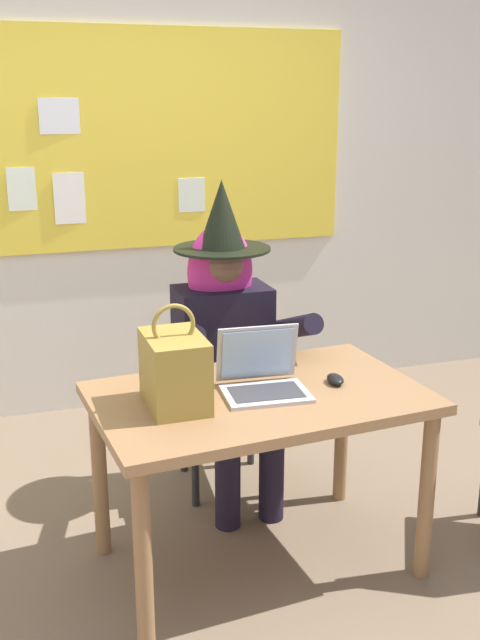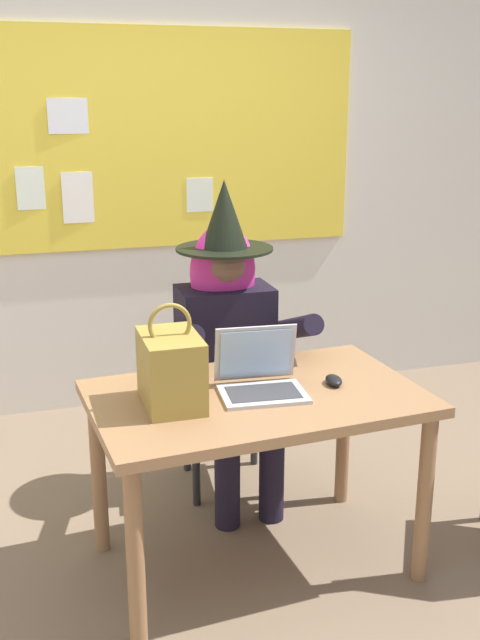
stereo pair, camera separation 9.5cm
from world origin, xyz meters
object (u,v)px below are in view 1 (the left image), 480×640
object	(u,v)px
computer_mouse	(335,379)
chair_at_desk	(221,380)
desk_main	(259,417)
handbag	(175,370)
person_costumed	(227,329)
laptop	(263,378)

from	to	relation	value
computer_mouse	chair_at_desk	bearing A→B (deg)	116.17
chair_at_desk	desk_main	bearing A→B (deg)	-0.15
chair_at_desk	handbag	bearing A→B (deg)	-22.51
chair_at_desk	handbag	size ratio (longest dim) A/B	2.37
desk_main	computer_mouse	size ratio (longest dim) A/B	12.25
desk_main	handbag	size ratio (longest dim) A/B	3.37
person_costumed	laptop	distance (m)	0.60
computer_mouse	desk_main	bearing A→B (deg)	-170.79
person_costumed	laptop	size ratio (longest dim) A/B	4.31
laptop	desk_main	bearing A→B (deg)	-125.60
computer_mouse	handbag	distance (m)	0.65
chair_at_desk	computer_mouse	xyz separation A→B (m)	(0.24, -0.73, 0.24)
chair_at_desk	laptop	xyz separation A→B (m)	(-0.05, -0.72, 0.28)
desk_main	laptop	world-z (taller)	laptop
chair_at_desk	person_costumed	world-z (taller)	person_costumed
desk_main	computer_mouse	world-z (taller)	computer_mouse
chair_at_desk	person_costumed	size ratio (longest dim) A/B	0.62
person_costumed	computer_mouse	size ratio (longest dim) A/B	13.89
chair_at_desk	computer_mouse	world-z (taller)	chair_at_desk
chair_at_desk	laptop	bearing A→B (deg)	1.20
person_costumed	computer_mouse	xyz separation A→B (m)	(0.24, -0.61, -0.05)
laptop	handbag	distance (m)	0.35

